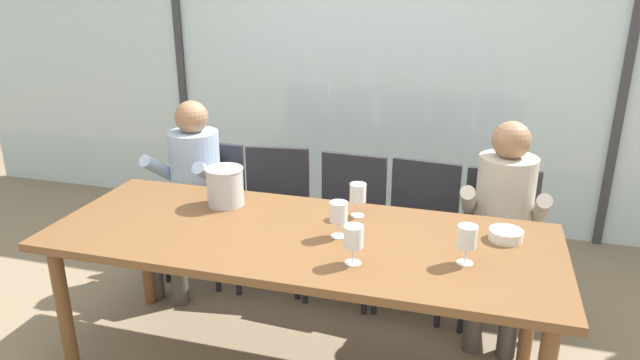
% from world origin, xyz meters
% --- Properties ---
extents(ground, '(14.00, 14.00, 0.00)m').
position_xyz_m(ground, '(0.00, 1.00, 0.00)').
color(ground, '#847056').
extents(window_glass_panel, '(7.62, 0.03, 2.60)m').
position_xyz_m(window_glass_panel, '(0.00, 2.06, 1.30)').
color(window_glass_panel, silver).
rests_on(window_glass_panel, ground).
extents(window_mullion_left, '(0.06, 0.06, 2.60)m').
position_xyz_m(window_mullion_left, '(-1.71, 2.04, 1.30)').
color(window_mullion_left, '#38383D').
rests_on(window_mullion_left, ground).
extents(window_mullion_right, '(0.06, 0.06, 2.60)m').
position_xyz_m(window_mullion_right, '(1.71, 2.04, 1.30)').
color(window_mullion_right, '#38383D').
rests_on(window_mullion_right, ground).
extents(hillside_vineyard, '(13.62, 2.40, 2.05)m').
position_xyz_m(hillside_vineyard, '(0.00, 6.06, 1.02)').
color(hillside_vineyard, '#386633').
rests_on(hillside_vineyard, ground).
extents(dining_table, '(2.42, 0.92, 0.77)m').
position_xyz_m(dining_table, '(0.00, 0.00, 0.70)').
color(dining_table, brown).
rests_on(dining_table, ground).
extents(chair_near_curtain, '(0.46, 0.46, 0.87)m').
position_xyz_m(chair_near_curtain, '(-0.93, 0.89, 0.51)').
color(chair_near_curtain, '#232328').
rests_on(chair_near_curtain, ground).
extents(chair_left_of_center, '(0.50, 0.50, 0.87)m').
position_xyz_m(chair_left_of_center, '(-0.46, 0.90, 0.51)').
color(chair_left_of_center, '#232328').
rests_on(chair_left_of_center, ground).
extents(chair_center, '(0.46, 0.46, 0.87)m').
position_xyz_m(chair_center, '(0.03, 0.89, 0.51)').
color(chair_center, '#232328').
rests_on(chair_center, ground).
extents(chair_right_of_center, '(0.48, 0.48, 0.87)m').
position_xyz_m(chair_right_of_center, '(0.48, 0.88, 0.51)').
color(chair_right_of_center, '#232328').
rests_on(chair_right_of_center, ground).
extents(chair_near_window_right, '(0.47, 0.47, 0.87)m').
position_xyz_m(chair_near_window_right, '(0.95, 0.85, 0.51)').
color(chair_near_window_right, '#232328').
rests_on(chair_near_window_right, ground).
extents(person_pale_blue_shirt, '(0.49, 0.63, 1.19)m').
position_xyz_m(person_pale_blue_shirt, '(-0.98, 0.73, 0.68)').
color(person_pale_blue_shirt, '#9EB2D1').
rests_on(person_pale_blue_shirt, ground).
extents(person_beige_jumper, '(0.47, 0.62, 1.19)m').
position_xyz_m(person_beige_jumper, '(0.94, 0.73, 0.68)').
color(person_beige_jumper, '#B7AD9E').
rests_on(person_beige_jumper, ground).
extents(ice_bucket_primary, '(0.20, 0.20, 0.21)m').
position_xyz_m(ice_bucket_primary, '(-0.49, 0.24, 0.88)').
color(ice_bucket_primary, '#B7B7BC').
rests_on(ice_bucket_primary, dining_table).
extents(tasting_bowl, '(0.16, 0.16, 0.05)m').
position_xyz_m(tasting_bowl, '(0.94, 0.20, 0.80)').
color(tasting_bowl, silver).
rests_on(tasting_bowl, dining_table).
extents(wine_glass_by_left_taster, '(0.08, 0.08, 0.17)m').
position_xyz_m(wine_glass_by_left_taster, '(0.77, -0.09, 0.90)').
color(wine_glass_by_left_taster, silver).
rests_on(wine_glass_by_left_taster, dining_table).
extents(wine_glass_near_bucket, '(0.08, 0.08, 0.17)m').
position_xyz_m(wine_glass_near_bucket, '(0.18, 0.02, 0.89)').
color(wine_glass_near_bucket, silver).
rests_on(wine_glass_near_bucket, dining_table).
extents(wine_glass_center_pour, '(0.08, 0.08, 0.17)m').
position_xyz_m(wine_glass_center_pour, '(0.22, 0.28, 0.89)').
color(wine_glass_center_pour, silver).
rests_on(wine_glass_center_pour, dining_table).
extents(wine_glass_by_right_taster, '(0.08, 0.08, 0.17)m').
position_xyz_m(wine_glass_by_right_taster, '(0.31, -0.22, 0.89)').
color(wine_glass_by_right_taster, silver).
rests_on(wine_glass_by_right_taster, dining_table).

